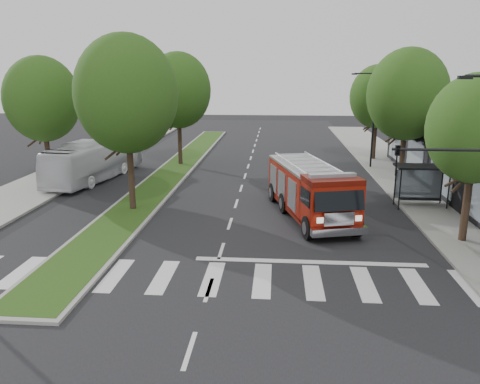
# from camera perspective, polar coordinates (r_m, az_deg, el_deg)

# --- Properties ---
(ground) EXTENTS (140.00, 140.00, 0.00)m
(ground) POSITION_cam_1_polar(r_m,az_deg,el_deg) (21.80, -2.30, -7.19)
(ground) COLOR black
(ground) RESTS_ON ground
(sidewalk_right) EXTENTS (5.00, 80.00, 0.15)m
(sidewalk_right) POSITION_cam_1_polar(r_m,az_deg,el_deg) (32.72, 22.24, -0.72)
(sidewalk_right) COLOR gray
(sidewalk_right) RESTS_ON ground
(sidewalk_left) EXTENTS (5.00, 80.00, 0.15)m
(sidewalk_left) POSITION_cam_1_polar(r_m,az_deg,el_deg) (35.47, -24.18, 0.20)
(sidewalk_left) COLOR gray
(sidewalk_left) RESTS_ON ground
(median) EXTENTS (3.00, 50.00, 0.15)m
(median) POSITION_cam_1_polar(r_m,az_deg,el_deg) (39.85, -7.83, 2.80)
(median) COLOR gray
(median) RESTS_ON ground
(bus_shelter) EXTENTS (3.20, 1.60, 2.61)m
(bus_shelter) POSITION_cam_1_polar(r_m,az_deg,el_deg) (30.18, 21.27, 2.00)
(bus_shelter) COLOR black
(bus_shelter) RESTS_ON ground
(tree_right_near) EXTENTS (4.40, 4.40, 8.05)m
(tree_right_near) POSITION_cam_1_polar(r_m,az_deg,el_deg) (24.02, 26.81, 6.88)
(tree_right_near) COLOR black
(tree_right_near) RESTS_ON ground
(tree_right_mid) EXTENTS (5.60, 5.60, 9.72)m
(tree_right_mid) POSITION_cam_1_polar(r_m,az_deg,el_deg) (35.32, 19.74, 11.12)
(tree_right_mid) COLOR black
(tree_right_mid) RESTS_ON ground
(tree_right_far) EXTENTS (5.00, 5.00, 8.73)m
(tree_right_far) POSITION_cam_1_polar(r_m,az_deg,el_deg) (45.08, 16.41, 11.09)
(tree_right_far) COLOR black
(tree_right_far) RESTS_ON ground
(tree_median_near) EXTENTS (5.80, 5.80, 10.16)m
(tree_median_near) POSITION_cam_1_polar(r_m,az_deg,el_deg) (27.48, -13.69, 11.51)
(tree_median_near) COLOR black
(tree_median_near) RESTS_ON ground
(tree_median_far) EXTENTS (5.60, 5.60, 9.72)m
(tree_median_far) POSITION_cam_1_polar(r_m,az_deg,el_deg) (41.03, -7.54, 12.18)
(tree_median_far) COLOR black
(tree_median_far) RESTS_ON ground
(tree_left_mid) EXTENTS (5.20, 5.20, 9.16)m
(tree_left_mid) POSITION_cam_1_polar(r_m,az_deg,el_deg) (36.14, -22.97, 10.37)
(tree_left_mid) COLOR black
(tree_left_mid) RESTS_ON ground
(streetlight_right_far) EXTENTS (2.11, 0.20, 8.00)m
(streetlight_right_far) POSITION_cam_1_polar(r_m,az_deg,el_deg) (41.03, 15.79, 8.95)
(streetlight_right_far) COLOR black
(streetlight_right_far) RESTS_ON ground
(fire_engine) EXTENTS (4.98, 9.66, 3.21)m
(fire_engine) POSITION_cam_1_polar(r_m,az_deg,el_deg) (26.66, 8.55, 0.19)
(fire_engine) COLOR #520C04
(fire_engine) RESTS_ON ground
(city_bus) EXTENTS (4.20, 11.24, 3.06)m
(city_bus) POSITION_cam_1_polar(r_m,az_deg,el_deg) (37.43, -17.17, 3.80)
(city_bus) COLOR silver
(city_bus) RESTS_ON ground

